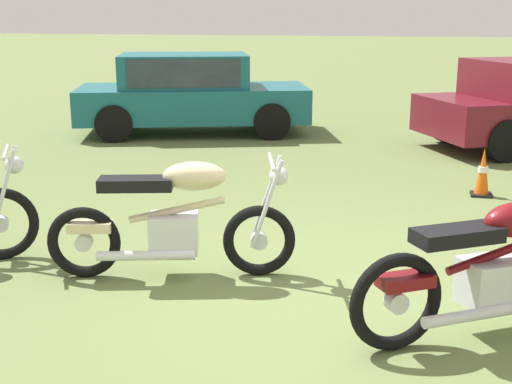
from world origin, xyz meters
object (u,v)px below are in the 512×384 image
object	(u,v)px
motorcycle_cream	(174,220)
traffic_cone	(483,174)
car_teal	(189,89)
motorcycle_maroon	(493,268)

from	to	relation	value
motorcycle_cream	traffic_cone	bearing A→B (deg)	35.82
traffic_cone	motorcycle_cream	bearing A→B (deg)	-129.32
motorcycle_cream	car_teal	xyz separation A→B (m)	(-2.11, 6.85, 0.30)
motorcycle_maroon	car_teal	xyz separation A→B (m)	(-4.58, 7.38, 0.32)
car_teal	traffic_cone	distance (m)	6.01
motorcycle_maroon	traffic_cone	distance (m)	3.90
car_teal	traffic_cone	xyz separation A→B (m)	(4.85, -3.50, -0.52)
motorcycle_cream	traffic_cone	distance (m)	4.33
motorcycle_cream	motorcycle_maroon	bearing A→B (deg)	-27.19
car_teal	motorcycle_cream	bearing A→B (deg)	-90.80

